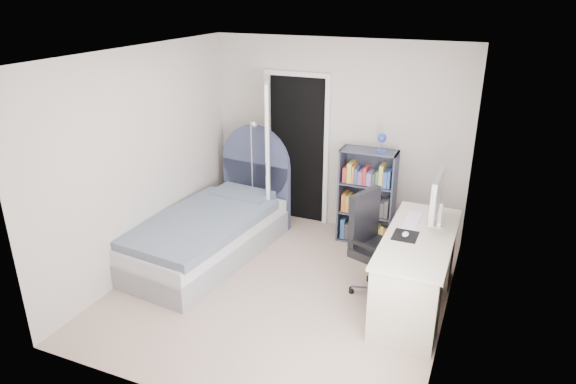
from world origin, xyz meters
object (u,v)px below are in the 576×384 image
at_px(nightstand, 249,189).
at_px(floor_lamp, 253,186).
at_px(office_chair, 374,240).
at_px(desk, 417,267).
at_px(bed, 212,229).
at_px(bookcase, 367,201).

relative_size(nightstand, floor_lamp, 0.41).
bearing_deg(office_chair, desk, -7.48).
distance_m(bed, office_chair, 2.05).
height_order(bed, office_chair, bed).
distance_m(bed, bookcase, 1.96).
height_order(nightstand, bookcase, bookcase).
relative_size(bed, floor_lamp, 1.57).
height_order(nightstand, floor_lamp, floor_lamp).
bearing_deg(nightstand, bed, -85.75).
bearing_deg(floor_lamp, nightstand, 125.75).
distance_m(nightstand, office_chair, 2.48).
xyz_separation_m(bookcase, desk, (0.84, -1.19, -0.13)).
height_order(bookcase, office_chair, bookcase).
height_order(bed, bookcase, bookcase).
distance_m(nightstand, floor_lamp, 0.47).
xyz_separation_m(floor_lamp, bookcase, (1.49, 0.20, -0.05)).
relative_size(bookcase, office_chair, 1.29).
bearing_deg(desk, bookcase, 125.10).
height_order(floor_lamp, desk, floor_lamp).
height_order(floor_lamp, office_chair, floor_lamp).
bearing_deg(desk, floor_lamp, 156.88).
relative_size(bed, desk, 1.44).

